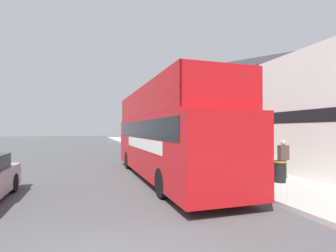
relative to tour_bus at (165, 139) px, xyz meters
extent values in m
plane|color=#4C4C4F|center=(-3.25, 13.36, -1.79)|extent=(144.00, 144.00, 0.00)
cube|color=#ADAAA3|center=(3.64, 10.36, -1.72)|extent=(3.56, 108.00, 0.14)
cube|color=black|center=(5.47, -3.21, 1.01)|extent=(0.12, 10.64, 0.55)
cube|color=brown|center=(8.42, 15.85, 1.47)|extent=(6.00, 24.83, 6.51)
pyramid|color=#2D2D33|center=(8.42, 15.85, 6.15)|extent=(6.00, 24.83, 2.86)
cube|color=red|center=(0.00, -0.15, -0.28)|extent=(2.70, 11.38, 2.48)
cube|color=white|center=(0.01, -0.72, -0.16)|extent=(2.64, 6.28, 0.45)
cube|color=black|center=(0.00, -0.15, 0.46)|extent=(2.71, 10.48, 0.70)
cube|color=red|center=(0.00, -0.15, 1.01)|extent=(2.68, 10.47, 0.10)
cube|color=red|center=(-1.23, -0.17, 1.66)|extent=(0.22, 10.44, 1.21)
cube|color=red|center=(1.23, -0.13, 1.66)|extent=(0.22, 10.44, 1.21)
cube|color=red|center=(0.08, -5.34, 1.66)|extent=(2.53, 0.11, 1.21)
cube|color=red|center=(-0.06, 4.27, 1.66)|extent=(2.55, 1.62, 1.21)
cylinder|color=black|center=(-1.19, 3.35, -1.30)|extent=(0.29, 0.98, 0.98)
cylinder|color=black|center=(1.09, 3.38, -1.30)|extent=(0.29, 0.98, 0.98)
cylinder|color=black|center=(-1.09, -3.46, -1.30)|extent=(0.29, 0.98, 0.98)
cylinder|color=black|center=(1.19, -3.43, -1.30)|extent=(0.29, 0.98, 0.98)
cube|color=navy|center=(0.69, 8.80, -1.22)|extent=(1.92, 4.58, 0.78)
cube|color=black|center=(0.68, 8.66, -0.59)|extent=(1.66, 2.21, 0.49)
cylinder|color=black|center=(-0.14, 10.22, -1.47)|extent=(0.21, 0.63, 0.63)
cylinder|color=black|center=(1.56, 10.20, -1.47)|extent=(0.21, 0.63, 0.63)
cylinder|color=black|center=(-0.18, 7.40, -1.47)|extent=(0.21, 0.63, 0.63)
cylinder|color=black|center=(1.51, 7.38, -1.47)|extent=(0.21, 0.63, 0.63)
cylinder|color=black|center=(-5.95, -1.11, -1.46)|extent=(0.21, 0.66, 0.66)
cylinder|color=#232328|center=(4.48, -2.45, -1.25)|extent=(0.12, 0.12, 0.79)
cylinder|color=#232328|center=(4.65, -2.45, -1.25)|extent=(0.12, 0.12, 0.79)
cube|color=#4C3D33|center=(4.56, -2.45, -0.54)|extent=(0.43, 0.24, 0.63)
sphere|color=tan|center=(4.56, -2.45, -0.12)|extent=(0.22, 0.22, 0.22)
cylinder|color=black|center=(2.44, -3.60, 0.26)|extent=(0.13, 0.13, 3.82)
cylinder|color=silver|center=(2.44, -3.60, 2.39)|extent=(0.32, 0.32, 0.45)
cone|color=black|center=(2.44, -3.60, 2.73)|extent=(0.35, 0.35, 0.22)
cylinder|color=black|center=(2.49, 5.85, 0.63)|extent=(0.13, 0.13, 4.55)
cylinder|color=silver|center=(2.49, 5.85, 3.13)|extent=(0.32, 0.32, 0.45)
cone|color=black|center=(2.49, 5.85, 3.46)|extent=(0.35, 0.35, 0.22)
cylinder|color=black|center=(2.38, 15.31, 0.46)|extent=(0.13, 0.13, 4.21)
cylinder|color=silver|center=(2.38, 15.31, 2.78)|extent=(0.32, 0.32, 0.45)
cone|color=black|center=(2.38, 15.31, 3.12)|extent=(0.35, 0.35, 0.22)
cylinder|color=black|center=(3.87, -3.04, -1.22)|extent=(0.44, 0.44, 0.86)
cylinder|color=#B28E1E|center=(3.87, -3.04, -0.83)|extent=(0.48, 0.48, 0.06)
camera|label=1|loc=(-3.43, -11.68, 0.44)|focal=28.00mm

